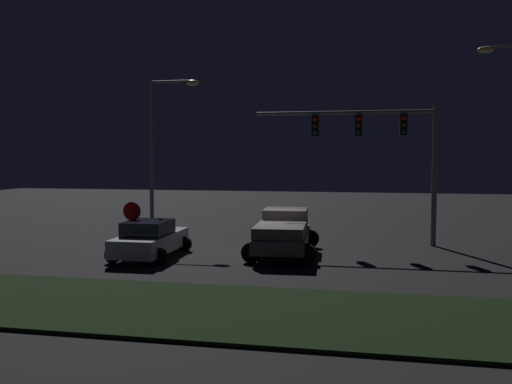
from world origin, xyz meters
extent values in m
plane|color=black|center=(0.00, 0.00, 0.00)|extent=(80.00, 80.00, 0.00)
cube|color=black|center=(0.00, -8.86, 0.05)|extent=(26.52, 5.03, 0.10)
cube|color=#514C47|center=(0.37, -0.30, 0.68)|extent=(2.31, 5.51, 0.55)
cube|color=#514C47|center=(0.30, 0.88, 1.38)|extent=(1.95, 2.00, 0.85)
cube|color=black|center=(0.30, 0.88, 1.50)|extent=(1.84, 1.62, 0.51)
cube|color=#514C47|center=(0.43, -1.38, 1.18)|extent=(2.09, 3.13, 0.45)
cylinder|color=black|center=(-0.77, 1.58, 0.40)|extent=(0.80, 0.22, 0.80)
cylinder|color=black|center=(1.29, 1.70, 0.40)|extent=(0.80, 0.22, 0.80)
cylinder|color=black|center=(-0.54, -2.30, 0.40)|extent=(0.80, 0.22, 0.80)
cylinder|color=black|center=(1.51, -2.18, 0.40)|extent=(0.80, 0.22, 0.80)
cube|color=#B7B7BC|center=(-4.80, -1.93, 0.61)|extent=(1.87, 4.43, 0.70)
cube|color=black|center=(-4.80, -2.18, 1.23)|extent=(1.63, 2.02, 0.55)
cylinder|color=black|center=(-5.74, -0.44, 0.32)|extent=(0.64, 0.22, 0.64)
cylinder|color=black|center=(-3.90, -0.42, 0.32)|extent=(0.64, 0.22, 0.64)
cylinder|color=black|center=(-5.70, -3.44, 0.32)|extent=(0.64, 0.22, 0.64)
cylinder|color=black|center=(-3.86, -3.41, 0.32)|extent=(0.64, 0.22, 0.64)
cylinder|color=slate|center=(6.75, 3.23, 3.25)|extent=(0.24, 0.24, 6.50)
cylinder|color=slate|center=(2.65, 3.23, 6.10)|extent=(8.20, 0.18, 0.18)
cube|color=black|center=(5.35, 3.23, 5.50)|extent=(0.32, 0.44, 0.95)
sphere|color=red|center=(5.35, 3.00, 5.80)|extent=(0.22, 0.22, 0.22)
sphere|color=#59380A|center=(5.35, 3.00, 5.50)|extent=(0.22, 0.22, 0.22)
sphere|color=#0C4719|center=(5.35, 3.00, 5.20)|extent=(0.22, 0.22, 0.22)
cube|color=black|center=(3.35, 3.23, 5.50)|extent=(0.32, 0.44, 0.95)
sphere|color=red|center=(3.35, 3.00, 5.80)|extent=(0.22, 0.22, 0.22)
sphere|color=#59380A|center=(3.35, 3.00, 5.50)|extent=(0.22, 0.22, 0.22)
sphere|color=#0C4719|center=(3.35, 3.00, 5.20)|extent=(0.22, 0.22, 0.22)
cube|color=black|center=(1.35, 3.23, 5.50)|extent=(0.32, 0.44, 0.95)
sphere|color=red|center=(1.35, 3.00, 5.80)|extent=(0.22, 0.22, 0.22)
sphere|color=#59380A|center=(1.35, 3.00, 5.50)|extent=(0.22, 0.22, 0.22)
sphere|color=#0C4719|center=(1.35, 3.00, 5.20)|extent=(0.22, 0.22, 0.22)
cylinder|color=slate|center=(-7.20, 4.07, 4.02)|extent=(0.20, 0.20, 8.04)
cylinder|color=slate|center=(-6.07, 4.07, 7.89)|extent=(2.26, 0.12, 0.12)
ellipsoid|color=#F9CC72|center=(-4.94, 4.07, 7.79)|extent=(0.70, 0.44, 0.30)
ellipsoid|color=#F9CC72|center=(8.73, 3.03, 8.70)|extent=(0.70, 0.44, 0.30)
cylinder|color=slate|center=(-5.59, -1.90, 1.10)|extent=(0.07, 0.07, 2.20)
cylinder|color=#B20C0F|center=(-5.59, -1.93, 1.85)|extent=(0.76, 0.03, 0.76)
camera|label=1|loc=(3.66, -22.28, 4.06)|focal=37.89mm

